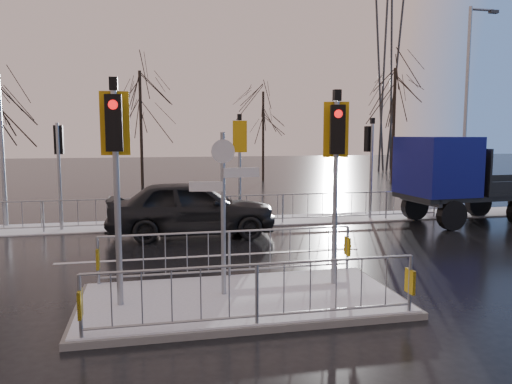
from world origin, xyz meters
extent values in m
plane|color=black|center=(0.00, 0.00, 0.00)|extent=(120.00, 120.00, 0.00)
cube|color=white|center=(0.00, 8.60, 0.02)|extent=(30.00, 2.00, 0.04)
cube|color=silver|center=(0.00, 3.80, 0.00)|extent=(8.00, 0.15, 0.01)
cube|color=#60605B|center=(0.00, 0.00, 0.06)|extent=(6.00, 3.00, 0.12)
cube|color=white|center=(0.00, 0.00, 0.14)|extent=(5.85, 2.85, 0.03)
cube|color=gold|center=(-2.70, -1.38, 0.67)|extent=(0.05, 0.28, 0.42)
cube|color=gold|center=(2.70, -1.38, 0.67)|extent=(0.05, 0.28, 0.42)
cube|color=gold|center=(-2.70, 1.38, 0.67)|extent=(0.05, 0.28, 0.42)
cube|color=gold|center=(2.70, 1.38, 0.67)|extent=(0.05, 0.28, 0.42)
cylinder|color=gray|center=(-2.20, 0.00, 2.02)|extent=(0.11, 0.11, 3.80)
cube|color=black|center=(-2.20, -0.18, 3.37)|extent=(0.28, 0.22, 0.95)
cylinder|color=red|center=(-2.20, -0.29, 3.67)|extent=(0.16, 0.04, 0.16)
cube|color=#E4A80D|center=(-2.20, 0.07, 3.37)|extent=(0.50, 0.03, 1.10)
cube|color=black|center=(-2.20, 0.00, 4.04)|extent=(0.14, 0.14, 0.22)
cylinder|color=gray|center=(2.00, 0.40, 1.97)|extent=(0.11, 0.11, 3.70)
cube|color=black|center=(1.95, 0.23, 3.27)|extent=(0.33, 0.28, 0.95)
cylinder|color=red|center=(1.93, 0.12, 3.57)|extent=(0.16, 0.08, 0.16)
cube|color=#E4A80D|center=(2.02, 0.47, 3.27)|extent=(0.49, 0.16, 1.10)
cube|color=black|center=(2.00, 0.40, 3.94)|extent=(0.14, 0.14, 0.22)
cylinder|color=gray|center=(-0.30, 0.20, 1.67)|extent=(0.09, 0.09, 3.10)
cube|color=silver|center=(0.05, 0.20, 2.47)|extent=(0.70, 0.14, 0.18)
cube|color=silver|center=(-0.62, 0.20, 2.22)|extent=(0.62, 0.15, 0.18)
cylinder|color=silver|center=(-0.30, 0.17, 2.87)|extent=(0.44, 0.03, 0.44)
cylinder|color=gray|center=(-4.50, 8.30, 1.79)|extent=(0.11, 0.11, 3.50)
cube|color=black|center=(-4.50, 8.48, 2.99)|extent=(0.28, 0.22, 0.95)
cylinder|color=red|center=(-4.50, 8.59, 3.29)|extent=(0.16, 0.04, 0.16)
cylinder|color=gray|center=(1.50, 8.30, 1.84)|extent=(0.11, 0.11, 3.60)
cube|color=black|center=(1.50, 8.48, 3.09)|extent=(0.28, 0.22, 0.95)
cylinder|color=red|center=(1.50, 8.59, 3.39)|extent=(0.16, 0.04, 0.16)
cube|color=#E4A80D|center=(1.50, 8.23, 3.09)|extent=(0.50, 0.03, 1.10)
cube|color=black|center=(1.50, 8.30, 3.76)|extent=(0.14, 0.14, 0.22)
cylinder|color=gray|center=(6.50, 8.30, 1.79)|extent=(0.11, 0.11, 3.50)
cube|color=black|center=(6.45, 8.47, 2.99)|extent=(0.33, 0.28, 0.95)
cylinder|color=red|center=(6.43, 8.58, 3.29)|extent=(0.16, 0.08, 0.16)
cube|color=black|center=(6.50, 8.30, 3.66)|extent=(0.14, 0.14, 0.22)
imported|color=black|center=(-0.34, 6.52, 0.89)|extent=(5.27, 2.27, 1.77)
cylinder|color=black|center=(8.14, 5.59, 0.50)|extent=(1.02, 0.37, 1.01)
cylinder|color=black|center=(8.01, 7.70, 0.50)|extent=(1.02, 0.37, 1.01)
cylinder|color=black|center=(10.82, 7.88, 0.50)|extent=(1.02, 0.37, 1.01)
cube|color=black|center=(10.48, 6.80, 0.99)|extent=(6.78, 2.74, 0.16)
cube|color=navy|center=(8.17, 6.65, 2.07)|extent=(2.16, 2.54, 2.01)
cube|color=black|center=(9.15, 6.72, 2.48)|extent=(0.17, 2.01, 1.11)
cube|color=#2D3033|center=(7.57, 6.62, 0.96)|extent=(0.27, 2.32, 0.35)
cube|color=black|center=(9.43, 6.74, 1.93)|extent=(0.24, 2.42, 1.51)
cylinder|color=black|center=(-2.00, 22.00, 3.45)|extent=(0.19, 0.19, 6.90)
cylinder|color=black|center=(6.00, 24.00, 2.99)|extent=(0.16, 0.16, 5.98)
cylinder|color=black|center=(14.00, 21.00, 3.68)|extent=(0.20, 0.20, 7.36)
cylinder|color=gray|center=(10.50, 8.50, 4.00)|extent=(0.14, 0.14, 8.00)
cylinder|color=gray|center=(11.00, 8.50, 7.90)|extent=(1.00, 0.10, 0.10)
cube|color=#2D3033|center=(11.50, 8.50, 7.85)|extent=(0.35, 0.18, 0.12)
cylinder|color=#2D3033|center=(18.60, 30.60, 10.00)|extent=(1.18, 1.18, 19.97)
cylinder|color=#2D3033|center=(17.40, 30.60, 10.00)|extent=(1.18, 1.18, 19.97)
cylinder|color=#2D3033|center=(18.60, 29.40, 10.00)|extent=(1.18, 1.18, 19.97)
cylinder|color=#2D3033|center=(17.40, 29.40, 10.00)|extent=(1.18, 1.18, 19.97)
camera|label=1|loc=(-1.66, -8.95, 3.20)|focal=35.00mm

